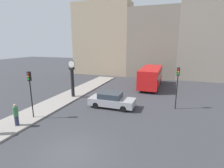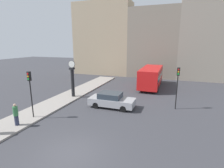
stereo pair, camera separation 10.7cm
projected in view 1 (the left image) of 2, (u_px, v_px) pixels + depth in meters
ground_plane at (71, 153)px, 10.17m from camera, size 120.00×120.00×0.00m
sidewalk_corner at (72, 95)px, 21.45m from camera, size 2.96×24.15×0.14m
building_row at (147, 39)px, 32.89m from camera, size 29.12×5.00×14.94m
sedan_car at (112, 100)px, 17.32m from camera, size 4.51×1.86×1.49m
bus_distant at (151, 76)px, 25.22m from camera, size 2.58×7.94×2.84m
traffic_light_near at (30, 85)px, 14.16m from camera, size 0.26×0.24×3.90m
traffic_light_far at (178, 80)px, 16.39m from camera, size 0.26×0.24×4.07m
street_clock at (72, 80)px, 20.18m from camera, size 0.83×0.49×4.22m
pedestrian_green_hoodie at (16, 115)px, 13.12m from camera, size 0.35×0.35×1.71m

